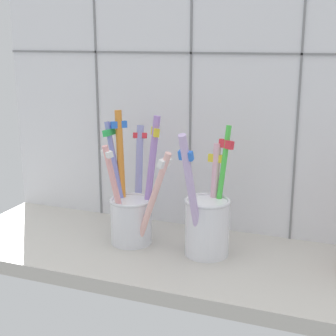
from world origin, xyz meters
TOP-DOWN VIEW (x-y plane):
  - counter_slab at (0.00, 0.00)cm, footprint 64.00×22.00cm
  - tile_wall_back at (-0.00, 12.00)cm, footprint 64.00×2.20cm
  - toothbrush_cup_left at (-5.77, 1.55)cm, footprint 11.93×11.38cm
  - toothbrush_cup_right at (5.80, 1.22)cm, footprint 6.37×10.89cm

SIDE VIEW (x-z plane):
  - counter_slab at x=0.00cm, z-range 0.00..2.00cm
  - toothbrush_cup_right at x=5.80cm, z-range -2.28..15.97cm
  - toothbrush_cup_left at x=-5.77cm, z-range -2.50..16.85cm
  - tile_wall_back at x=0.00cm, z-range 0.00..45.00cm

